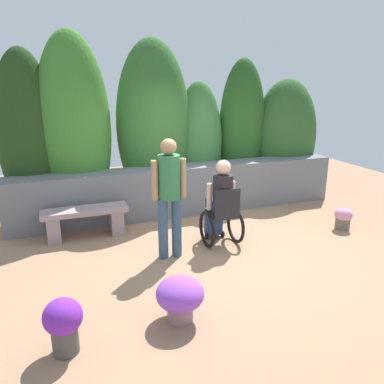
# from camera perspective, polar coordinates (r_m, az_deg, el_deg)

# --- Properties ---
(ground_plane) EXTENTS (12.29, 12.29, 0.00)m
(ground_plane) POSITION_cam_1_polar(r_m,az_deg,el_deg) (5.76, 4.29, -8.59)
(ground_plane) COLOR #9B7558
(stone_retaining_wall) EXTENTS (6.20, 0.53, 0.91)m
(stone_retaining_wall) POSITION_cam_1_polar(r_m,az_deg,el_deg) (7.11, -1.41, 0.34)
(stone_retaining_wall) COLOR slate
(stone_retaining_wall) RESTS_ON ground
(hedge_backdrop) EXTENTS (6.35, 1.05, 3.26)m
(hedge_backdrop) POSITION_cam_1_polar(r_m,az_deg,el_deg) (7.39, -3.18, 8.92)
(hedge_backdrop) COLOR #223F19
(hedge_backdrop) RESTS_ON ground
(stone_bench) EXTENTS (1.34, 0.37, 0.49)m
(stone_bench) POSITION_cam_1_polar(r_m,az_deg,el_deg) (6.29, -15.78, -3.90)
(stone_bench) COLOR gray
(stone_bench) RESTS_ON ground
(person_in_wheelchair) EXTENTS (0.53, 0.66, 1.33)m
(person_in_wheelchair) POSITION_cam_1_polar(r_m,az_deg,el_deg) (5.73, 4.39, -2.01)
(person_in_wheelchair) COLOR black
(person_in_wheelchair) RESTS_ON ground
(person_standing_companion) EXTENTS (0.49, 0.30, 1.70)m
(person_standing_companion) POSITION_cam_1_polar(r_m,az_deg,el_deg) (5.17, -3.46, 0.14)
(person_standing_companion) COLOR #36516A
(person_standing_companion) RESTS_ON ground
(flower_pot_purple_near) EXTENTS (0.51, 0.51, 0.49)m
(flower_pot_purple_near) POSITION_cam_1_polar(r_m,az_deg,el_deg) (4.09, -1.82, -15.48)
(flower_pot_purple_near) COLOR gray
(flower_pot_purple_near) RESTS_ON ground
(flower_pot_terracotta_by_wall) EXTENTS (0.36, 0.36, 0.55)m
(flower_pot_terracotta_by_wall) POSITION_cam_1_polar(r_m,az_deg,el_deg) (3.84, -18.83, -18.14)
(flower_pot_terracotta_by_wall) COLOR #4B4846
(flower_pot_terracotta_by_wall) RESTS_ON ground
(flower_pot_red_accent) EXTENTS (0.29, 0.29, 0.38)m
(flower_pot_red_accent) POSITION_cam_1_polar(r_m,az_deg,el_deg) (6.90, 21.85, -3.60)
(flower_pot_red_accent) COLOR #5C5A4A
(flower_pot_red_accent) RESTS_ON ground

